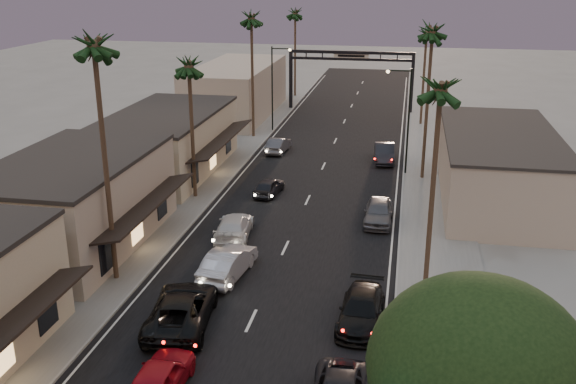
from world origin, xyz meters
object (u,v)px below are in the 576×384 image
at_px(palm_lb, 93,38).
at_px(oncoming_red, 159,379).
at_px(palm_lc, 188,60).
at_px(oncoming_silver, 228,263).
at_px(arch, 351,66).
at_px(palm_ld, 251,14).
at_px(palm_ra, 441,81).
at_px(streetlight_right, 406,113).
at_px(corner_tree, 480,378).
at_px(streetlight_left, 275,82).
at_px(palm_far, 295,10).
at_px(palm_rb, 433,26).
at_px(oncoming_pickup, 182,309).
at_px(curbside_black, 361,310).
at_px(palm_rc, 427,29).

relative_size(palm_lb, oncoming_red, 3.20).
height_order(palm_lc, oncoming_silver, palm_lc).
distance_m(arch, palm_ld, 18.61).
relative_size(palm_lb, oncoming_silver, 2.97).
distance_m(arch, palm_lc, 35.41).
bearing_deg(palm_ra, streetlight_right, 94.57).
xyz_separation_m(corner_tree, streetlight_left, (-16.40, 50.55, -0.65)).
bearing_deg(palm_lc, palm_far, 89.59).
distance_m(streetlight_left, palm_lc, 22.65).
relative_size(arch, palm_rb, 1.07).
relative_size(streetlight_left, oncoming_silver, 1.76).
bearing_deg(oncoming_pickup, streetlight_right, -117.83).
bearing_deg(arch, oncoming_pickup, -93.60).
relative_size(streetlight_left, curbside_black, 1.76).
bearing_deg(streetlight_left, curbside_black, -72.11).
bearing_deg(palm_ra, corner_tree, -86.97).
distance_m(corner_tree, streetlight_left, 53.15).
distance_m(palm_far, oncoming_red, 66.59).
bearing_deg(palm_lc, curbside_black, -49.16).
bearing_deg(arch, palm_ra, -79.41).
bearing_deg(palm_ld, oncoming_pickup, -81.80).
bearing_deg(curbside_black, oncoming_red, -134.14).
bearing_deg(palm_rc, palm_lc, -121.56).
relative_size(palm_lc, palm_rc, 1.00).
xyz_separation_m(palm_lb, palm_far, (0.30, 56.00, -1.94)).
xyz_separation_m(corner_tree, oncoming_silver, (-11.94, 16.09, -5.14)).
height_order(palm_ld, palm_far, palm_ld).
distance_m(palm_lb, oncoming_red, 16.96).
bearing_deg(streetlight_left, palm_ra, -65.46).
xyz_separation_m(corner_tree, palm_far, (-17.78, 70.55, 5.46)).
xyz_separation_m(oncoming_red, oncoming_pickup, (-0.99, 5.50, 0.05)).
xyz_separation_m(arch, streetlight_right, (6.92, -25.00, -0.20)).
distance_m(streetlight_left, palm_ra, 37.87).
bearing_deg(palm_ra, palm_lc, 145.10).
relative_size(arch, streetlight_right, 1.69).
xyz_separation_m(corner_tree, palm_ra, (-0.88, 16.55, 5.46)).
bearing_deg(oncoming_silver, curbside_black, 161.63).
bearing_deg(palm_rc, oncoming_silver, -105.30).
distance_m(corner_tree, palm_rc, 56.74).
xyz_separation_m(streetlight_left, curbside_black, (12.34, -38.21, -4.58)).
xyz_separation_m(corner_tree, oncoming_pickup, (-12.75, 10.59, -5.11)).
xyz_separation_m(palm_lc, palm_ld, (0.00, 19.00, 1.95)).
relative_size(palm_lb, palm_rb, 1.07).
bearing_deg(curbside_black, palm_lc, 133.43).
relative_size(palm_rc, oncoming_silver, 2.39).
xyz_separation_m(palm_rb, oncoming_pickup, (-11.87, -25.96, -11.55)).
height_order(arch, oncoming_red, arch).
relative_size(palm_lc, palm_ra, 0.92).
bearing_deg(palm_rb, arch, 108.30).
xyz_separation_m(palm_rc, oncoming_red, (-10.88, -51.46, -9.66)).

